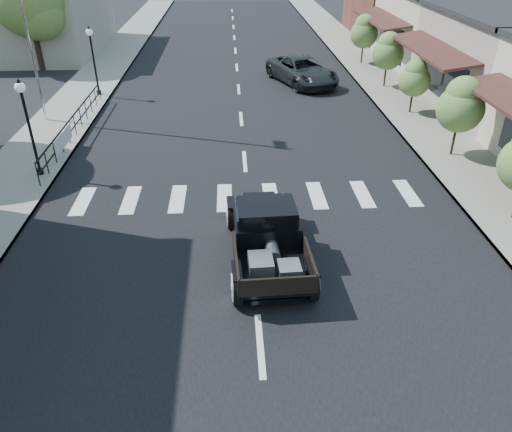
{
  "coord_description": "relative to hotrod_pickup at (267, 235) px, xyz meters",
  "views": [
    {
      "loc": [
        -0.53,
        -11.13,
        8.14
      ],
      "look_at": [
        0.12,
        1.03,
        1.0
      ],
      "focal_mm": 35.0,
      "sensor_mm": 36.0,
      "label": 1
    }
  ],
  "objects": [
    {
      "name": "second_car",
      "position": [
        3.35,
        17.76,
        -0.09
      ],
      "size": [
        4.27,
        5.95,
        1.5
      ],
      "primitive_type": "imported",
      "rotation": [
        0.0,
        0.0,
        0.37
      ],
      "color": "black",
      "rests_on": "ground"
    },
    {
      "name": "banner",
      "position": [
        -7.61,
        7.75,
        -0.39
      ],
      "size": [
        0.04,
        2.2,
        0.6
      ],
      "primitive_type": null,
      "color": "silver",
      "rests_on": "sidewalk_left"
    },
    {
      "name": "sidewalk_right",
      "position": [
        8.11,
        14.75,
        -0.77
      ],
      "size": [
        3.0,
        80.0,
        0.15
      ],
      "primitive_type": "cube",
      "color": "gray",
      "rests_on": "ground"
    },
    {
      "name": "road_markings",
      "position": [
        -0.39,
        9.75,
        -0.84
      ],
      "size": [
        12.0,
        60.0,
        0.06
      ],
      "primitive_type": null,
      "color": "silver",
      "rests_on": "ground"
    },
    {
      "name": "low_building_left",
      "position": [
        -15.39,
        27.75,
        1.66
      ],
      "size": [
        10.0,
        12.0,
        5.0
      ],
      "primitive_type": "cube",
      "color": "#ABA190",
      "rests_on": "ground"
    },
    {
      "name": "railing",
      "position": [
        -7.69,
        9.75,
        -0.19
      ],
      "size": [
        0.08,
        10.0,
        1.0
      ],
      "primitive_type": null,
      "color": "black",
      "rests_on": "sidewalk_left"
    },
    {
      "name": "small_tree_c",
      "position": [
        7.91,
        11.94,
        0.54
      ],
      "size": [
        1.48,
        1.48,
        2.46
      ],
      "primitive_type": null,
      "color": "#567636",
      "rests_on": "sidewalk_right"
    },
    {
      "name": "small_tree_b",
      "position": [
        7.91,
        6.74,
        0.81
      ],
      "size": [
        1.8,
        1.8,
        3.0
      ],
      "primitive_type": null,
      "color": "#567636",
      "rests_on": "sidewalk_right"
    },
    {
      "name": "ground",
      "position": [
        -0.39,
        -0.25,
        -0.84
      ],
      "size": [
        120.0,
        120.0,
        0.0
      ],
      "primitive_type": "plane",
      "color": "black",
      "rests_on": "ground"
    },
    {
      "name": "hotrod_pickup",
      "position": [
        0.0,
        0.0,
        0.0
      ],
      "size": [
        2.48,
        4.96,
        1.69
      ],
      "primitive_type": null,
      "rotation": [
        0.0,
        0.0,
        0.04
      ],
      "color": "black",
      "rests_on": "ground"
    },
    {
      "name": "big_tree_far",
      "position": [
        -12.89,
        21.75,
        2.33
      ],
      "size": [
        4.32,
        4.32,
        6.34
      ],
      "primitive_type": null,
      "color": "#537130",
      "rests_on": "ground"
    },
    {
      "name": "small_tree_d",
      "position": [
        7.91,
        16.54,
        0.74
      ],
      "size": [
        1.72,
        1.72,
        2.86
      ],
      "primitive_type": null,
      "color": "#567636",
      "rests_on": "sidewalk_right"
    },
    {
      "name": "sidewalk_left",
      "position": [
        -8.89,
        14.75,
        -0.77
      ],
      "size": [
        3.0,
        80.0,
        0.15
      ],
      "primitive_type": "cube",
      "color": "gray",
      "rests_on": "ground"
    },
    {
      "name": "storefront_far",
      "position": [
        14.61,
        21.75,
        1.41
      ],
      "size": [
        10.0,
        9.0,
        4.5
      ],
      "primitive_type": "cube",
      "color": "beige",
      "rests_on": "ground"
    },
    {
      "name": "road",
      "position": [
        -0.39,
        14.75,
        -0.83
      ],
      "size": [
        14.0,
        80.0,
        0.02
      ],
      "primitive_type": "cube",
      "color": "black",
      "rests_on": "ground"
    },
    {
      "name": "lamp_post_c",
      "position": [
        -7.99,
        15.75,
        1.07
      ],
      "size": [
        0.36,
        0.36,
        3.53
      ],
      "primitive_type": null,
      "color": "black",
      "rests_on": "sidewalk_left"
    },
    {
      "name": "small_tree_e",
      "position": [
        7.91,
        22.04,
        0.78
      ],
      "size": [
        1.77,
        1.77,
        2.94
      ],
      "primitive_type": null,
      "color": "#567636",
      "rests_on": "sidewalk_right"
    },
    {
      "name": "lamp_post_b",
      "position": [
        -7.99,
        5.75,
        1.07
      ],
      "size": [
        0.36,
        0.36,
        3.53
      ],
      "primitive_type": null,
      "color": "black",
      "rests_on": "sidewalk_left"
    }
  ]
}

